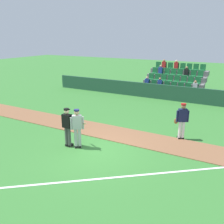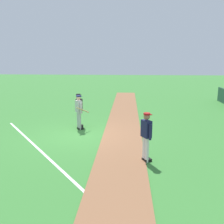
# 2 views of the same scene
# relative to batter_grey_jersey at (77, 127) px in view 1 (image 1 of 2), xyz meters

# --- Properties ---
(ground_plane) EXTENTS (80.00, 80.00, 0.00)m
(ground_plane) POSITION_rel_batter_grey_jersey_xyz_m (0.81, 0.16, -0.97)
(ground_plane) COLOR #387A33
(infield_dirt_path) EXTENTS (28.00, 1.82, 0.03)m
(infield_dirt_path) POSITION_rel_batter_grey_jersey_xyz_m (0.81, 2.21, -0.95)
(infield_dirt_path) COLOR brown
(infield_dirt_path) RESTS_ON ground
(foul_line_chalk) EXTENTS (9.47, 7.53, 0.01)m
(foul_line_chalk) POSITION_rel_batter_grey_jersey_xyz_m (3.81, -0.34, -0.96)
(foul_line_chalk) COLOR white
(foul_line_chalk) RESTS_ON ground
(dugout_fence) EXTENTS (20.00, 0.16, 1.15)m
(dugout_fence) POSITION_rel_batter_grey_jersey_xyz_m (0.81, 10.11, -0.39)
(dugout_fence) COLOR #234C38
(dugout_fence) RESTS_ON ground
(stadium_bleachers) EXTENTS (5.00, 3.80, 2.70)m
(stadium_bleachers) POSITION_rel_batter_grey_jersey_xyz_m (0.80, 12.40, -0.22)
(stadium_bleachers) COLOR slate
(stadium_bleachers) RESTS_ON ground
(batter_grey_jersey) EXTENTS (0.73, 0.70, 1.76)m
(batter_grey_jersey) POSITION_rel_batter_grey_jersey_xyz_m (0.00, 0.00, 0.00)
(batter_grey_jersey) COLOR #B2B2B2
(batter_grey_jersey) RESTS_ON ground
(umpire_home_plate) EXTENTS (0.59, 0.31, 1.76)m
(umpire_home_plate) POSITION_rel_batter_grey_jersey_xyz_m (-0.46, -0.08, 0.03)
(umpire_home_plate) COLOR #4C4C4C
(umpire_home_plate) RESTS_ON ground
(runner_navy_jersey) EXTENTS (0.64, 0.42, 1.76)m
(runner_navy_jersey) POSITION_rel_batter_grey_jersey_xyz_m (3.70, 3.11, -0.01)
(runner_navy_jersey) COLOR white
(runner_navy_jersey) RESTS_ON ground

